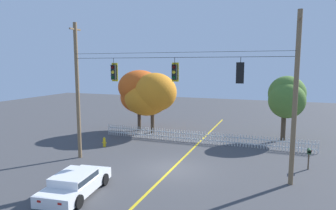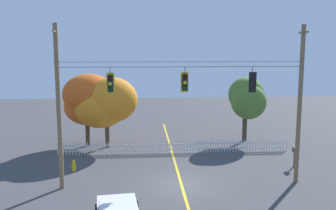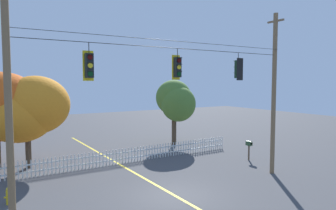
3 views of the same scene
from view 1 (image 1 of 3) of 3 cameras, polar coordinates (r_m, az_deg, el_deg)
The scene contains 13 objects.
ground at distance 19.05m, azimuth 0.77°, elevation -12.15°, with size 80.00×80.00×0.00m, color #424244.
lane_centerline_stripe at distance 19.04m, azimuth 0.77°, elevation -12.14°, with size 0.16×36.00×0.01m, color gold.
signal_support_span at distance 18.00m, azimuth 0.80°, elevation 2.16°, with size 13.99×1.10×9.27m.
traffic_signal_eastbound_side at distance 19.62m, azimuth -10.33°, elevation 6.22°, with size 0.43×0.38×1.50m.
traffic_signal_northbound_secondary at distance 17.88m, azimuth 1.28°, elevation 6.33°, with size 0.43×0.38×1.44m.
traffic_signal_southbound_primary at distance 17.00m, azimuth 13.68°, elevation 6.01°, with size 0.43×0.38×1.45m.
white_picket_fence at distance 25.03m, azimuth 6.31°, elevation -6.16°, with size 17.67×0.06×0.98m.
autumn_maple_near_fence at distance 29.04m, azimuth -5.27°, elevation 2.45°, with size 4.23×4.52×5.98m.
autumn_maple_mid at distance 27.89m, azimuth -3.34°, elevation 1.88°, with size 5.10×4.03×5.75m.
autumn_oak_far_east at distance 27.14m, azimuth 21.80°, elevation 1.43°, with size 3.11×3.59×5.54m.
parked_car at distance 16.10m, azimuth -17.32°, elevation -14.02°, with size 2.41×4.55×1.15m.
fire_hydrant at distance 24.34m, azimuth -12.10°, elevation -6.96°, with size 0.38×0.22×0.77m.
roadside_mailbox at distance 20.60m, azimuth 25.39°, elevation -8.23°, with size 0.25×0.44×1.33m.
Camera 1 is at (5.96, -16.89, 6.47)m, focal length 31.83 mm.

